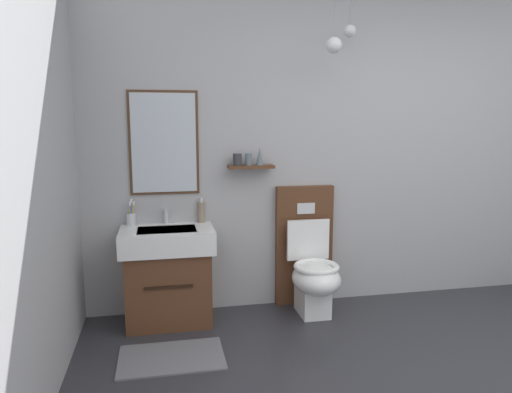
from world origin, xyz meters
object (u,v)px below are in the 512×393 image
at_px(toilet, 310,266).
at_px(toothbrush_cup, 131,218).
at_px(soap_dispenser, 201,212).
at_px(vanity_sink_left, 168,273).

bearing_deg(toilet, toothbrush_cup, 173.41).
bearing_deg(soap_dispenser, vanity_sink_left, -148.33).
bearing_deg(soap_dispenser, toilet, -11.37).
bearing_deg(toilet, soap_dispenser, 168.63).
bearing_deg(toothbrush_cup, vanity_sink_left, -31.03).
height_order(vanity_sink_left, toothbrush_cup, toothbrush_cup).
xyz_separation_m(vanity_sink_left, toilet, (1.12, -0.00, -0.01)).
distance_m(toilet, toothbrush_cup, 1.46).
relative_size(vanity_sink_left, soap_dispenser, 3.73).
xyz_separation_m(vanity_sink_left, soap_dispenser, (0.28, 0.17, 0.43)).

